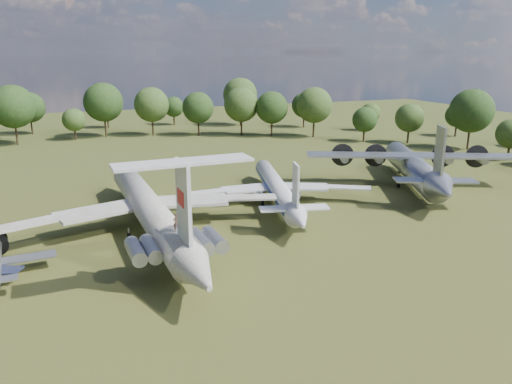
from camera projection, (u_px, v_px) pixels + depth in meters
name	position (u px, v px, depth m)	size (l,w,h in m)	color
ground	(182.00, 234.00, 64.43)	(300.00, 300.00, 0.00)	#264015
il62_airliner	(149.00, 214.00, 64.02)	(40.60, 52.77, 5.18)	silver
tu104_jet	(277.00, 192.00, 76.77)	(29.55, 39.40, 3.94)	silver
an12_transport	(413.00, 171.00, 86.75)	(36.83, 41.16, 5.42)	#A2A5AA
person_on_il62	(176.00, 223.00, 50.23)	(0.68, 0.45, 1.88)	#91644A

